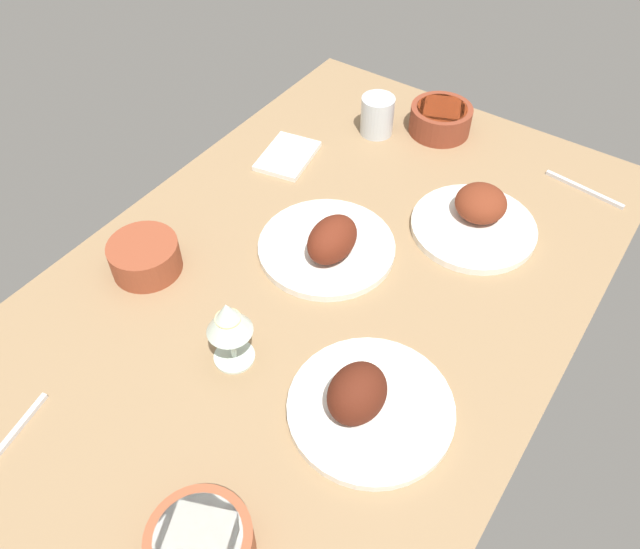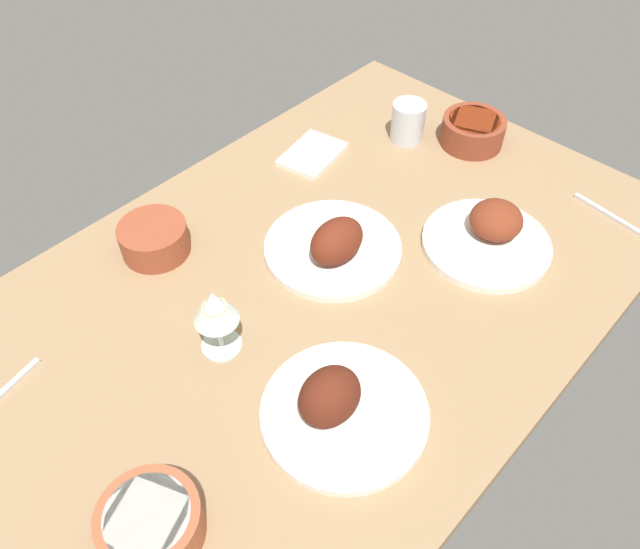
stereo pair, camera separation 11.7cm
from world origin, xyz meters
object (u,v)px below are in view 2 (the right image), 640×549
Objects in this scene: bowl_sauce at (473,130)px; bowl_cream at (151,523)px; plate_center_main at (338,406)px; plate_far_side at (334,245)px; water_tumbler at (408,122)px; spoon_loose at (612,217)px; bowl_pasta at (154,238)px; plate_near_viewer at (490,234)px; wine_glass at (215,310)px; folded_napkin at (312,154)px.

bowl_sauce is 107.35cm from bowl_cream.
plate_center_main is at bearing -11.60° from bowl_cream.
water_tumbler is (40.26, 13.53, 1.90)cm from plate_far_side.
bowl_cream is at bearing -91.81° from spoon_loose.
bowl_pasta is (2.90, 50.54, 0.53)cm from plate_center_main.
water_tumbler is (66.01, 37.72, 1.72)cm from plate_center_main.
plate_near_viewer is 56.84cm from wine_glass.
bowl_sauce reaches higher than bowl_pasta.
bowl_cream is (-56.48, -17.89, 0.73)cm from plate_far_side.
folded_napkin is at bearing 27.26° from wine_glass.
folded_napkin is 0.82× the size of spoon_loose.
plate_near_viewer is 33.44cm from bowl_sauce.
plate_center_main is at bearing -150.25° from water_tumbler.
plate_far_side is 1.51× the size of spoon_loose.
plate_center_main is at bearing -175.22° from plate_near_viewer.
wine_glass is at bearing -168.55° from water_tumbler.
bowl_pasta is at bearing 76.39° from wine_glass.
plate_near_viewer is at bearing -20.25° from wine_glass.
plate_far_side is 30.90cm from plate_near_viewer.
bowl_sauce is (49.13, 1.36, 0.81)cm from plate_far_side.
folded_napkin is at bearing 150.70° from water_tumbler.
water_tumbler is (69.64, 14.11, -5.33)cm from wine_glass.
bowl_sauce is at bearing 39.90° from plate_near_viewer.
plate_near_viewer is 2.74× the size of water_tumbler.
plate_near_viewer is 45.13cm from folded_napkin.
plate_far_side is 1.86× the size of bowl_sauce.
plate_near_viewer is at bearing -40.53° from plate_far_side.
bowl_sauce is 1.02× the size of bowl_cream.
bowl_cream is at bearing 168.40° from plate_center_main.
wine_glass is at bearing 32.57° from bowl_cream.
plate_near_viewer is 49.42cm from plate_center_main.
bowl_sauce is at bearing 1.41° from wine_glass.
plate_near_viewer reaches higher than bowl_pasta.
bowl_sauce is 1.09× the size of bowl_pasta.
bowl_cream is 1.01× the size of wine_glass.
bowl_pasta is 93.01cm from spoon_loose.
bowl_pasta is (-71.99, 24.98, -0.09)cm from bowl_sauce.
bowl_sauce reaches higher than spoon_loose.
water_tumbler reaches higher than folded_napkin.
bowl_pasta is (-46.34, 46.42, 0.95)cm from plate_near_viewer.
wine_glass is at bearing -178.59° from bowl_sauce.
wine_glass reaches higher than spoon_loose.
wine_glass is 0.95× the size of folded_napkin.
water_tumbler is at bearing 63.48° from plate_near_viewer.
wine_glass is 56.36cm from folded_napkin.
water_tumbler is (63.12, -12.82, 1.18)cm from bowl_pasta.
spoon_loose is (23.70, -14.70, -2.06)cm from plate_near_viewer.
plate_center_main reaches higher than spoon_loose.
water_tumbler reaches higher than spoon_loose.
plate_far_side reaches higher than spoon_loose.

